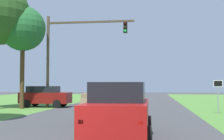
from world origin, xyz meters
The scene contains 7 objects.
ground_plane centered at (0.00, 9.72, 0.00)m, with size 120.00×120.00×0.00m, color #424244.
red_suv_near centered at (1.43, 3.82, 1.06)m, with size 2.30×4.74×2.03m.
pickup_truck_lead centered at (0.24, 8.91, 1.01)m, with size 2.32×5.26×1.99m.
traffic_light centered at (-4.37, 18.08, 5.16)m, with size 7.53×0.40×7.83m.
keep_moving_sign centered at (6.86, 13.89, 1.52)m, with size 0.60×0.09×2.36m.
crossing_suv_far centered at (-6.67, 18.54, 0.95)m, with size 4.26×2.08×1.82m.
extra_tree_2 centered at (-7.96, 16.68, 6.51)m, with size 3.71×3.71×8.42m.
Camera 1 is at (2.64, -6.96, 1.95)m, focal length 48.93 mm.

